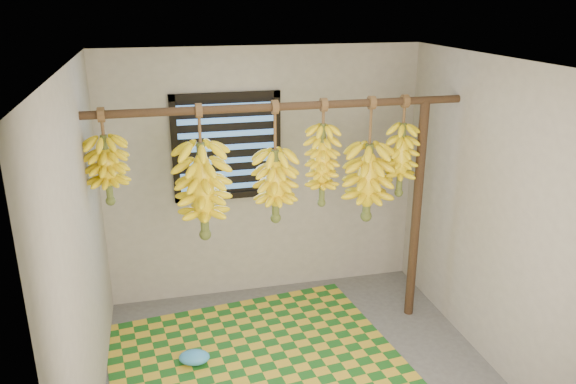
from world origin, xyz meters
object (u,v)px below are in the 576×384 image
object	(u,v)px
banana_bunch_e	(368,182)
plastic_bag	(194,357)
banana_bunch_a	(107,170)
banana_bunch_c	(275,186)
banana_bunch_d	(322,165)
banana_bunch_f	(401,159)
banana_bunch_b	(203,191)
woven_mat	(255,358)
support_post	(416,213)

from	to	relation	value
banana_bunch_e	plastic_bag	bearing A→B (deg)	-168.63
banana_bunch_a	banana_bunch_c	world-z (taller)	same
plastic_bag	banana_bunch_c	size ratio (longest dim) A/B	0.25
banana_bunch_d	banana_bunch_f	bearing A→B (deg)	0.00
banana_bunch_b	plastic_bag	bearing A→B (deg)	-117.80
woven_mat	banana_bunch_f	world-z (taller)	banana_bunch_f
support_post	plastic_bag	distance (m)	2.24
banana_bunch_a	banana_bunch_d	size ratio (longest dim) A/B	0.82
woven_mat	support_post	bearing A→B (deg)	13.12
banana_bunch_a	banana_bunch_f	size ratio (longest dim) A/B	0.85
banana_bunch_a	banana_bunch_b	distance (m)	0.73
woven_mat	banana_bunch_b	distance (m)	1.44
woven_mat	banana_bunch_d	xyz separation A→B (m)	(0.66, 0.36, 1.50)
banana_bunch_a	banana_bunch_d	world-z (taller)	same
plastic_bag	banana_bunch_c	xyz separation A→B (m)	(0.75, 0.31, 1.30)
banana_bunch_e	banana_bunch_f	world-z (taller)	same
banana_bunch_a	banana_bunch_e	distance (m)	2.09
plastic_bag	banana_bunch_d	world-z (taller)	banana_bunch_d
banana_bunch_e	banana_bunch_f	size ratio (longest dim) A/B	1.22
support_post	banana_bunch_d	distance (m)	1.01
support_post	banana_bunch_b	bearing A→B (deg)	180.00
banana_bunch_c	banana_bunch_d	distance (m)	0.42
banana_bunch_c	banana_bunch_b	bearing A→B (deg)	180.00
banana_bunch_a	banana_bunch_c	distance (m)	1.30
woven_mat	banana_bunch_a	xyz separation A→B (m)	(-1.02, 0.36, 1.58)
banana_bunch_f	plastic_bag	bearing A→B (deg)	-170.39
banana_bunch_d	support_post	bearing A→B (deg)	0.00
support_post	banana_bunch_c	distance (m)	1.32
banana_bunch_e	banana_bunch_a	bearing A→B (deg)	180.00
banana_bunch_d	banana_bunch_f	xyz separation A→B (m)	(0.69, 0.00, 0.00)
plastic_bag	banana_bunch_e	size ratio (longest dim) A/B	0.24
support_post	banana_bunch_e	distance (m)	0.58
support_post	plastic_bag	world-z (taller)	support_post
support_post	banana_bunch_d	size ratio (longest dim) A/B	2.24
banana_bunch_a	support_post	bearing A→B (deg)	0.00
banana_bunch_b	banana_bunch_d	bearing A→B (deg)	-0.00
banana_bunch_a	banana_bunch_b	size ratio (longest dim) A/B	0.68
plastic_bag	banana_bunch_e	bearing A→B (deg)	11.37
banana_bunch_a	banana_bunch_b	world-z (taller)	same
woven_mat	plastic_bag	world-z (taller)	plastic_bag
plastic_bag	banana_bunch_c	distance (m)	1.53
banana_bunch_a	woven_mat	bearing A→B (deg)	-19.29
plastic_bag	banana_bunch_a	bearing A→B (deg)	149.88
banana_bunch_e	support_post	bearing A→B (deg)	0.00
banana_bunch_b	banana_bunch_d	distance (m)	0.99
banana_bunch_c	banana_bunch_d	size ratio (longest dim) A/B	1.11
woven_mat	banana_bunch_f	bearing A→B (deg)	14.82
woven_mat	banana_bunch_c	distance (m)	1.42
plastic_bag	banana_bunch_d	size ratio (longest dim) A/B	0.28
banana_bunch_b	banana_bunch_e	bearing A→B (deg)	-0.00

